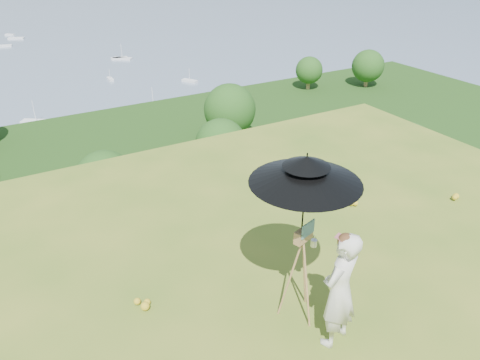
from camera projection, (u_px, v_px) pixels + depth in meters
ground at (339, 352)px, 5.77m from camera, size 14.00×14.00×0.00m
forest_slope at (76, 318)px, 46.13m from camera, size 140.00×56.00×22.00m
shoreline_tier at (29, 201)px, 80.05m from camera, size 170.00×28.00×8.00m
slope_trees at (48, 194)px, 39.59m from camera, size 110.00×50.00×6.00m
harbor_town at (21, 167)px, 77.01m from camera, size 110.00×22.00×5.00m
wildflowers at (326, 336)px, 5.94m from camera, size 10.00×10.50×0.12m
painter at (340, 290)px, 5.59m from camera, size 0.68×0.55×1.61m
field_easel at (301, 270)px, 6.02m from camera, size 0.71×0.71×1.50m
sun_umbrella at (304, 198)px, 5.54m from camera, size 1.78×1.78×1.16m
painter_cap at (346, 238)px, 5.23m from camera, size 0.26×0.28×0.10m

